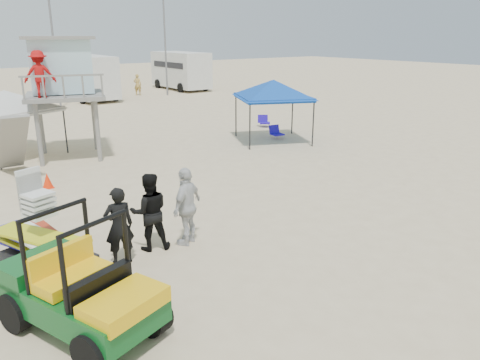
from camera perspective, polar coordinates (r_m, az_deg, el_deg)
ground at (r=9.93m, az=8.19°, el=-11.93°), size 140.00×140.00×0.00m
utility_cart at (r=8.23m, az=-19.01°, el=-11.62°), size 2.20×3.05×2.09m
surf_trailer at (r=10.35m, az=-22.98°, el=-6.77°), size 1.80×2.46×2.06m
man_left at (r=10.47m, az=-14.55°, el=-5.43°), size 0.69×0.51×1.74m
man_mid at (r=10.97m, az=-10.97°, el=-3.83°), size 1.08×0.95×1.84m
man_right at (r=11.12m, az=-6.47°, el=-3.18°), size 1.19×0.95×1.89m
lifeguard_tower at (r=19.93m, az=-21.21°, el=12.32°), size 3.61×3.61×4.64m
canopy_blue at (r=21.69m, az=4.10°, el=11.72°), size 4.02×4.02×3.24m
canopy_white_a at (r=21.10m, az=-26.79°, el=9.35°), size 4.14×4.14×3.09m
cone_far at (r=16.49m, az=-22.43°, el=-0.07°), size 0.34×0.34×0.50m
beach_chair_b at (r=22.62m, az=4.39°, el=5.85°), size 0.59×0.63×0.64m
beach_chair_c at (r=25.49m, az=2.89°, el=7.20°), size 0.73×0.84×0.64m
rv_mid_right at (r=38.18m, az=-18.19°, el=12.04°), size 2.64×7.00×3.25m
rv_far_right at (r=43.23m, az=-7.26°, el=13.29°), size 2.64×6.60×3.25m
light_pole_left at (r=34.32m, az=-21.73°, el=14.87°), size 0.14×0.14×8.00m
light_pole_right at (r=39.06m, az=-9.10°, el=16.01°), size 0.14×0.14×8.00m
distant_beachgoers at (r=28.85m, az=-26.51°, el=7.59°), size 16.42×13.65×1.70m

